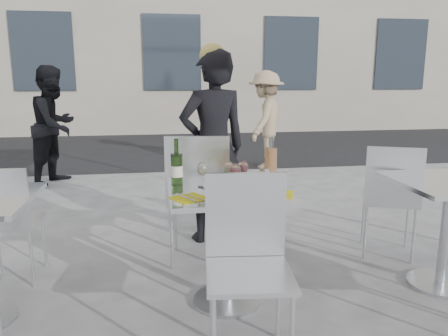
{
  "coord_description": "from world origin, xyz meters",
  "views": [
    {
      "loc": [
        -0.41,
        -2.55,
        1.42
      ],
      "look_at": [
        0.0,
        0.15,
        0.85
      ],
      "focal_mm": 35.0,
      "sensor_mm": 36.0,
      "label": 1
    }
  ],
  "objects": [
    {
      "name": "salad_plate",
      "position": [
        -0.04,
        0.08,
        0.79
      ],
      "size": [
        0.22,
        0.22,
        0.09
      ],
      "color": "white",
      "rests_on": "main_table"
    },
    {
      "name": "napkin_left",
      "position": [
        -0.25,
        -0.18,
        0.75
      ],
      "size": [
        0.25,
        0.25,
        0.01
      ],
      "rotation": [
        0.0,
        0.0,
        0.53
      ],
      "color": "yellow",
      "rests_on": "main_table"
    },
    {
      "name": "side_chair_lfar",
      "position": [
        -1.45,
        0.48,
        0.5
      ],
      "size": [
        0.39,
        0.4,
        0.84
      ],
      "rotation": [
        0.0,
        0.0,
        3.13
      ],
      "color": "silver",
      "rests_on": "ground"
    },
    {
      "name": "pizza_near",
      "position": [
        0.03,
        -0.18,
        0.76
      ],
      "size": [
        0.34,
        0.34,
        0.02
      ],
      "color": "tan",
      "rests_on": "main_table"
    },
    {
      "name": "side_chair_rfar",
      "position": [
        1.37,
        0.5,
        0.54
      ],
      "size": [
        0.55,
        0.56,
        0.91
      ],
      "rotation": [
        0.0,
        0.0,
        2.73
      ],
      "color": "silver",
      "rests_on": "ground"
    },
    {
      "name": "chair_far",
      "position": [
        -0.13,
        0.61,
        0.6
      ],
      "size": [
        0.51,
        0.52,
        1.01
      ],
      "rotation": [
        0.0,
        0.0,
        3.03
      ],
      "color": "silver",
      "rests_on": "ground"
    },
    {
      "name": "wineglass_white_b",
      "position": [
        0.02,
        0.08,
        0.86
      ],
      "size": [
        0.07,
        0.07,
        0.16
      ],
      "color": "white",
      "rests_on": "main_table"
    },
    {
      "name": "main_table",
      "position": [
        0.0,
        0.0,
        0.54
      ],
      "size": [
        0.72,
        0.72,
        0.75
      ],
      "color": "#B7BABF",
      "rests_on": "ground"
    },
    {
      "name": "sugar_shaker",
      "position": [
        0.25,
        0.07,
        0.8
      ],
      "size": [
        0.06,
        0.06,
        0.11
      ],
      "color": "white",
      "rests_on": "main_table"
    },
    {
      "name": "napkin_right",
      "position": [
        0.27,
        -0.16,
        0.75
      ],
      "size": [
        0.23,
        0.23,
        0.01
      ],
      "rotation": [
        0.0,
        0.0,
        -0.35
      ],
      "color": "yellow",
      "rests_on": "main_table"
    },
    {
      "name": "pedestrian_b",
      "position": [
        1.27,
        4.14,
        0.76
      ],
      "size": [
        0.98,
        1.13,
        1.52
      ],
      "primitive_type": "imported",
      "rotation": [
        0.0,
        0.0,
        4.18
      ],
      "color": "tan",
      "rests_on": "ground"
    },
    {
      "name": "wineglass_white_a",
      "position": [
        -0.15,
        0.07,
        0.86
      ],
      "size": [
        0.07,
        0.07,
        0.16
      ],
      "color": "white",
      "rests_on": "main_table"
    },
    {
      "name": "woman_diner",
      "position": [
        0.06,
        1.13,
        0.82
      ],
      "size": [
        0.68,
        0.53,
        1.65
      ],
      "primitive_type": "imported",
      "rotation": [
        0.0,
        0.0,
        3.39
      ],
      "color": "black",
      "rests_on": "ground"
    },
    {
      "name": "wine_bottle",
      "position": [
        -0.3,
        0.15,
        0.86
      ],
      "size": [
        0.07,
        0.08,
        0.29
      ],
      "color": "#2F511E",
      "rests_on": "main_table"
    },
    {
      "name": "pizza_far",
      "position": [
        0.07,
        0.19,
        0.77
      ],
      "size": [
        0.31,
        0.31,
        0.03
      ],
      "color": "white",
      "rests_on": "main_table"
    },
    {
      "name": "ground",
      "position": [
        0.0,
        0.0,
        0.0
      ],
      "size": [
        80.0,
        80.0,
        0.0
      ],
      "primitive_type": "plane",
      "color": "slate"
    },
    {
      "name": "side_table_right",
      "position": [
        1.5,
        0.0,
        0.54
      ],
      "size": [
        0.72,
        0.72,
        0.75
      ],
      "color": "#B7BABF",
      "rests_on": "ground"
    },
    {
      "name": "wineglass_red_a",
      "position": [
        0.05,
        0.01,
        0.86
      ],
      "size": [
        0.07,
        0.07,
        0.16
      ],
      "color": "white",
      "rests_on": "main_table"
    },
    {
      "name": "carafe",
      "position": [
        0.31,
        0.16,
        0.87
      ],
      "size": [
        0.08,
        0.08,
        0.29
      ],
      "color": "tan",
      "rests_on": "main_table"
    },
    {
      "name": "wineglass_red_b",
      "position": [
        0.11,
        0.09,
        0.86
      ],
      "size": [
        0.07,
        0.07,
        0.16
      ],
      "color": "white",
      "rests_on": "main_table"
    },
    {
      "name": "pedestrian_a",
      "position": [
        -1.78,
        3.58,
        0.79
      ],
      "size": [
        0.85,
        0.94,
        1.57
      ],
      "primitive_type": "imported",
      "rotation": [
        0.0,
        0.0,
        1.16
      ],
      "color": "black",
      "rests_on": "ground"
    },
    {
      "name": "chair_near",
      "position": [
        0.02,
        -0.5,
        0.55
      ],
      "size": [
        0.47,
        0.48,
        0.93
      ],
      "rotation": [
        0.0,
        0.0,
        -0.1
      ],
      "color": "silver",
      "rests_on": "ground"
    },
    {
      "name": "street_asphalt",
      "position": [
        0.0,
        6.5,
        0.0
      ],
      "size": [
        24.0,
        5.0,
        0.0
      ],
      "primitive_type": "cube",
      "color": "black",
      "rests_on": "ground"
    }
  ]
}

